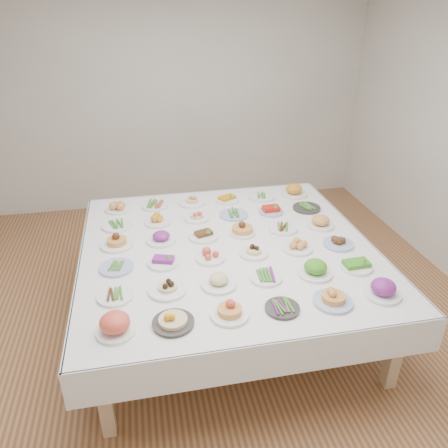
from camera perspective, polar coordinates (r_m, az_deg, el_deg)
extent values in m
plane|color=#A46E44|center=(4.23, -1.24, -10.57)|extent=(5.00, 5.00, 0.00)
cube|color=silver|center=(5.94, -5.94, 15.51)|extent=(5.00, 0.02, 2.80)
cube|color=silver|center=(1.54, 17.12, -24.86)|extent=(5.00, 0.02, 2.80)
cube|color=white|center=(3.69, 0.47, -3.26)|extent=(2.40, 2.40, 0.06)
cube|color=white|center=(4.79, -2.53, 2.75)|extent=(2.42, 0.02, 0.28)
cube|color=white|center=(2.83, 5.77, -17.38)|extent=(2.42, 0.02, 0.28)
cube|color=white|center=(4.13, 17.01, -2.74)|extent=(0.02, 2.42, 0.28)
cube|color=white|center=(3.72, -18.06, -6.44)|extent=(0.02, 2.42, 0.28)
cube|color=tan|center=(3.08, -15.39, -20.77)|extent=(0.09, 0.09, 0.69)
cube|color=tan|center=(3.50, 21.45, -15.02)|extent=(0.09, 0.09, 0.69)
cube|color=tan|center=(4.71, -14.45, -2.19)|extent=(0.09, 0.09, 0.69)
cube|color=tan|center=(4.99, 9.52, 0.08)|extent=(0.09, 0.09, 0.69)
cylinder|color=white|center=(2.86, -13.93, -13.45)|extent=(0.24, 0.24, 0.02)
cylinder|color=#2E2C29|center=(2.86, -6.64, -12.76)|extent=(0.27, 0.27, 0.02)
cylinder|color=white|center=(2.91, 0.74, -11.77)|extent=(0.25, 0.25, 0.02)
cylinder|color=#2E2C29|center=(2.98, 7.61, -10.91)|extent=(0.23, 0.23, 0.02)
cylinder|color=#4C66B2|center=(3.11, 14.01, -9.82)|extent=(0.27, 0.27, 0.02)
cylinder|color=white|center=(3.27, 19.92, -8.65)|extent=(0.25, 0.25, 0.02)
cylinder|color=white|center=(3.16, -13.99, -9.13)|extent=(0.25, 0.25, 0.02)
cylinder|color=white|center=(3.15, -7.38, -8.59)|extent=(0.27, 0.27, 0.02)
cylinder|color=white|center=(3.18, -0.67, -7.90)|extent=(0.25, 0.25, 0.02)
cylinder|color=white|center=(3.26, 5.48, -7.03)|extent=(0.24, 0.24, 0.02)
cylinder|color=white|center=(3.37, 11.78, -6.33)|extent=(0.26, 0.26, 0.02)
cylinder|color=white|center=(3.52, 16.85, -5.40)|extent=(0.25, 0.25, 0.02)
cylinder|color=#4C66B2|center=(3.46, -13.85, -5.59)|extent=(0.26, 0.26, 0.02)
cylinder|color=white|center=(3.46, -7.88, -5.05)|extent=(0.25, 0.25, 0.02)
cylinder|color=white|center=(3.48, -1.81, -4.52)|extent=(0.23, 0.23, 0.02)
cylinder|color=white|center=(3.55, 3.91, -3.88)|extent=(0.23, 0.23, 0.02)
cylinder|color=white|center=(3.66, 9.52, -3.20)|extent=(0.25, 0.25, 0.02)
cylinder|color=#4C66B2|center=(3.80, 14.67, -2.59)|extent=(0.25, 0.25, 0.02)
cylinder|color=white|center=(3.77, -13.78, -2.66)|extent=(0.27, 0.27, 0.02)
cylinder|color=white|center=(3.77, -8.17, -2.16)|extent=(0.25, 0.25, 0.02)
cylinder|color=white|center=(3.80, -2.67, -1.62)|extent=(0.26, 0.26, 0.02)
cylinder|color=white|center=(3.86, 2.40, -1.15)|extent=(0.23, 0.23, 0.02)
cylinder|color=white|center=(3.95, 7.67, -0.64)|extent=(0.26, 0.26, 0.02)
cylinder|color=white|center=(4.07, 12.44, -0.19)|extent=(0.24, 0.24, 0.02)
cylinder|color=white|center=(4.09, -13.77, -0.24)|extent=(0.27, 0.27, 0.02)
cylinder|color=white|center=(4.08, -8.60, 0.22)|extent=(0.24, 0.24, 0.02)
cylinder|color=white|center=(4.12, -3.57, 0.75)|extent=(0.24, 0.24, 0.02)
cylinder|color=#4C66B2|center=(4.17, 1.27, 1.17)|extent=(0.27, 0.27, 0.02)
cylinder|color=#4C66B2|center=(4.26, 6.14, 1.58)|extent=(0.24, 0.24, 0.02)
cylinder|color=#2E2C29|center=(4.38, 10.73, 2.03)|extent=(0.27, 0.27, 0.02)
cylinder|color=white|center=(4.41, -13.57, 1.88)|extent=(0.25, 0.25, 0.02)
cylinder|color=white|center=(4.41, -8.98, 2.34)|extent=(0.26, 0.26, 0.02)
cylinder|color=white|center=(4.44, -4.17, 2.76)|extent=(0.27, 0.27, 0.02)
cylinder|color=white|center=(4.49, 0.40, 3.13)|extent=(0.24, 0.24, 0.02)
cylinder|color=white|center=(4.57, 4.90, 3.51)|extent=(0.26, 0.26, 0.02)
cylinder|color=white|center=(4.68, 9.09, 3.85)|extent=(0.27, 0.27, 0.02)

